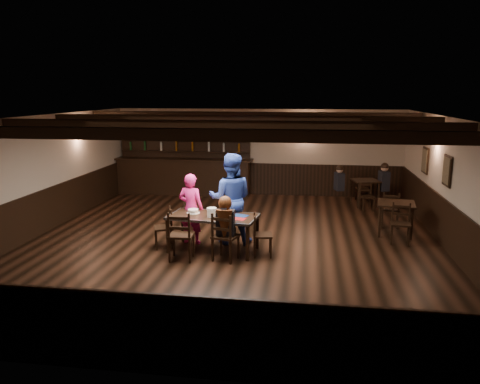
# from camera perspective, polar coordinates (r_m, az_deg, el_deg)

# --- Properties ---
(ground) EXTENTS (10.00, 10.00, 0.00)m
(ground) POSITION_cam_1_polar(r_m,az_deg,el_deg) (10.30, -0.90, -6.07)
(ground) COLOR black
(ground) RESTS_ON ground
(room_shell) EXTENTS (9.02, 10.02, 2.71)m
(room_shell) POSITION_cam_1_polar(r_m,az_deg,el_deg) (9.93, -0.84, 3.61)
(room_shell) COLOR #BBAD9B
(room_shell) RESTS_ON ground
(dining_table) EXTENTS (1.90, 1.13, 0.75)m
(dining_table) POSITION_cam_1_polar(r_m,az_deg,el_deg) (9.56, -3.30, -3.25)
(dining_table) COLOR black
(dining_table) RESTS_ON ground
(chair_near_left) EXTENTS (0.48, 0.46, 0.99)m
(chair_near_left) POSITION_cam_1_polar(r_m,az_deg,el_deg) (9.06, -7.30, -4.91)
(chair_near_left) COLOR black
(chair_near_left) RESTS_ON ground
(chair_near_right) EXTENTS (0.55, 0.53, 0.96)m
(chair_near_right) POSITION_cam_1_polar(r_m,az_deg,el_deg) (8.98, -2.01, -5.08)
(chair_near_right) COLOR black
(chair_near_right) RESTS_ON ground
(chair_end_left) EXTENTS (0.50, 0.51, 0.85)m
(chair_end_left) POSITION_cam_1_polar(r_m,az_deg,el_deg) (9.95, -8.91, -3.90)
(chair_end_left) COLOR black
(chair_end_left) RESTS_ON ground
(chair_end_right) EXTENTS (0.42, 0.44, 0.85)m
(chair_end_right) POSITION_cam_1_polar(r_m,az_deg,el_deg) (9.33, 2.31, -4.85)
(chair_end_right) COLOR black
(chair_end_right) RESTS_ON ground
(chair_far_pushed) EXTENTS (0.41, 0.40, 0.80)m
(chair_far_pushed) POSITION_cam_1_polar(r_m,az_deg,el_deg) (11.06, -6.00, -2.36)
(chair_far_pushed) COLOR black
(chair_far_pushed) RESTS_ON ground
(woman_pink) EXTENTS (0.61, 0.46, 1.53)m
(woman_pink) POSITION_cam_1_polar(r_m,az_deg,el_deg) (10.08, -5.99, -2.04)
(woman_pink) COLOR #ED2A94
(woman_pink) RESTS_ON ground
(man_blue) EXTENTS (0.99, 0.79, 1.96)m
(man_blue) POSITION_cam_1_polar(r_m,az_deg,el_deg) (9.99, -1.16, -0.82)
(man_blue) COLOR navy
(man_blue) RESTS_ON ground
(seated_person) EXTENTS (0.35, 0.52, 0.85)m
(seated_person) POSITION_cam_1_polar(r_m,az_deg,el_deg) (8.96, -1.81, -3.24)
(seated_person) COLOR black
(seated_person) RESTS_ON ground
(cake) EXTENTS (0.27, 0.27, 0.09)m
(cake) POSITION_cam_1_polar(r_m,az_deg,el_deg) (9.74, -5.73, -2.36)
(cake) COLOR white
(cake) RESTS_ON dining_table
(plate_stack_a) EXTENTS (0.19, 0.19, 0.18)m
(plate_stack_a) POSITION_cam_1_polar(r_m,az_deg,el_deg) (9.43, -3.46, -2.47)
(plate_stack_a) COLOR white
(plate_stack_a) RESTS_ON dining_table
(plate_stack_b) EXTENTS (0.16, 0.16, 0.18)m
(plate_stack_b) POSITION_cam_1_polar(r_m,az_deg,el_deg) (9.53, -1.93, -2.30)
(plate_stack_b) COLOR white
(plate_stack_b) RESTS_ON dining_table
(tea_light) EXTENTS (0.05, 0.05, 0.06)m
(tea_light) POSITION_cam_1_polar(r_m,az_deg,el_deg) (9.62, -2.93, -2.58)
(tea_light) COLOR #A5A8AD
(tea_light) RESTS_ON dining_table
(salt_shaker) EXTENTS (0.04, 0.04, 0.10)m
(salt_shaker) POSITION_cam_1_polar(r_m,az_deg,el_deg) (9.33, -1.78, -2.89)
(salt_shaker) COLOR silver
(salt_shaker) RESTS_ON dining_table
(pepper_shaker) EXTENTS (0.03, 0.03, 0.08)m
(pepper_shaker) POSITION_cam_1_polar(r_m,az_deg,el_deg) (9.34, -1.22, -2.90)
(pepper_shaker) COLOR #A5A8AD
(pepper_shaker) RESTS_ON dining_table
(drink_glass) EXTENTS (0.08, 0.08, 0.12)m
(drink_glass) POSITION_cam_1_polar(r_m,az_deg,el_deg) (9.56, -1.38, -2.44)
(drink_glass) COLOR silver
(drink_glass) RESTS_ON dining_table
(menu_red) EXTENTS (0.35, 0.28, 0.00)m
(menu_red) POSITION_cam_1_polar(r_m,az_deg,el_deg) (9.28, -0.30, -3.26)
(menu_red) COLOR maroon
(menu_red) RESTS_ON dining_table
(menu_blue) EXTENTS (0.39, 0.34, 0.00)m
(menu_blue) POSITION_cam_1_polar(r_m,az_deg,el_deg) (9.51, 0.01, -2.88)
(menu_blue) COLOR #0F234E
(menu_blue) RESTS_ON dining_table
(bar_counter) EXTENTS (4.42, 0.70, 2.20)m
(bar_counter) POSITION_cam_1_polar(r_m,az_deg,el_deg) (15.10, -6.83, 2.52)
(bar_counter) COLOR black
(bar_counter) RESTS_ON ground
(back_table_a) EXTENTS (0.92, 0.92, 0.75)m
(back_table_a) POSITION_cam_1_polar(r_m,az_deg,el_deg) (11.22, 18.48, -1.74)
(back_table_a) COLOR black
(back_table_a) RESTS_ON ground
(back_table_b) EXTENTS (0.86, 0.86, 0.75)m
(back_table_b) POSITION_cam_1_polar(r_m,az_deg,el_deg) (13.88, 15.02, 0.99)
(back_table_b) COLOR black
(back_table_b) RESTS_ON ground
(bg_patron_left) EXTENTS (0.30, 0.39, 0.72)m
(bg_patron_left) POSITION_cam_1_polar(r_m,az_deg,el_deg) (13.59, 12.02, 1.70)
(bg_patron_left) COLOR black
(bg_patron_left) RESTS_ON ground
(bg_patron_right) EXTENTS (0.30, 0.42, 0.79)m
(bg_patron_right) POSITION_cam_1_polar(r_m,az_deg,el_deg) (13.86, 17.16, 1.79)
(bg_patron_right) COLOR black
(bg_patron_right) RESTS_ON ground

